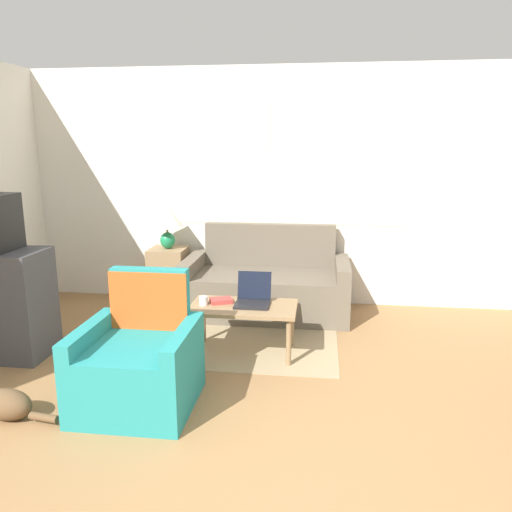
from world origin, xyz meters
TOP-DOWN VIEW (x-y plane):
  - wall_back at (-0.00, 3.69)m, footprint 6.97×0.06m
  - rug at (-0.35, 2.67)m, footprint 1.64×1.84m
  - couch at (-0.26, 3.25)m, footprint 1.72×0.84m
  - armchair at (-0.93, 1.22)m, footprint 0.77×0.75m
  - side_table at (-1.38, 3.39)m, footprint 0.40×0.40m
  - table_lamp at (-1.38, 3.39)m, footprint 0.36×0.36m
  - coffee_table at (-0.35, 2.15)m, footprint 0.91×0.51m
  - laptop at (-0.27, 2.22)m, footprint 0.29×0.31m
  - cup_navy at (-0.69, 2.13)m, footprint 0.07×0.07m
  - book_red at (-0.55, 2.21)m, footprint 0.22×0.20m
  - cat_black at (-1.75, 0.90)m, footprint 0.66×0.26m

SIDE VIEW (x-z plane):
  - rug at x=-0.35m, z-range 0.00..0.01m
  - cat_black at x=-1.75m, z-range 0.00..0.21m
  - armchair at x=-0.93m, z-range -0.17..0.73m
  - couch at x=-0.26m, z-range -0.18..0.74m
  - side_table at x=-1.38m, z-range 0.00..0.65m
  - coffee_table at x=-0.35m, z-range 0.16..0.59m
  - book_red at x=-0.55m, z-range 0.43..0.46m
  - cup_navy at x=-0.69m, z-range 0.43..0.50m
  - laptop at x=-0.27m, z-range 0.36..0.62m
  - table_lamp at x=-1.38m, z-range 0.73..1.22m
  - wall_back at x=0.00m, z-range 0.01..2.61m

